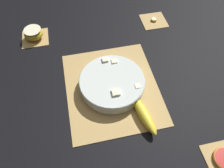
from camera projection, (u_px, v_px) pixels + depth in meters
The scene contains 9 objects.
ground_plane at pixel (112, 88), 0.88m from camera, with size 6.00×6.00×0.00m, color black.
bamboo_mat_center at pixel (112, 87), 0.88m from camera, with size 0.43×0.36×0.01m.
coaster_mat_near_left at pixel (224, 160), 0.71m from camera, with size 0.12×0.12×0.01m.
coaster_mat_near_right at pixel (154, 21), 1.12m from camera, with size 0.12×0.12×0.01m.
coaster_mat_far_right at pixel (35, 38), 1.05m from camera, with size 0.12×0.12×0.01m.
fruit_salad_bowl at pixel (112, 83), 0.85m from camera, with size 0.26×0.26×0.06m.
whole_banana at pixel (143, 113), 0.79m from camera, with size 0.18×0.07×0.04m.
apple_half at pixel (34, 33), 1.02m from camera, with size 0.09×0.09×0.05m.
banana_coin_single at pixel (154, 19), 1.11m from camera, with size 0.03×0.03×0.01m.
Camera 1 is at (-0.48, 0.11, 0.73)m, focal length 35.00 mm.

